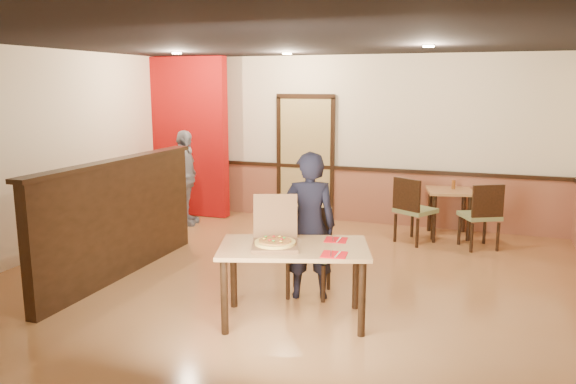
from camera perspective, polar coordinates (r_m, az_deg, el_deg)
name	(u,v)px	position (r m, az deg, el deg)	size (l,w,h in m)	color
floor	(280,289)	(6.57, -0.84, -9.80)	(7.00, 7.00, 0.00)	#A87041
ceiling	(279,38)	(6.16, -0.92, 15.35)	(7.00, 7.00, 0.00)	black
wall_back	(352,140)	(9.55, 6.47, 5.29)	(7.00, 7.00, 0.00)	beige
wall_left	(29,156)	(8.11, -24.78, 3.38)	(7.00, 7.00, 0.00)	beige
wainscot_back	(350,195)	(9.66, 6.31, -0.34)	(7.00, 0.04, 0.90)	#95563B
chair_rail_back	(350,168)	(9.56, 6.35, 2.40)	(7.00, 0.06, 0.06)	black
back_door	(306,159)	(9.76, 1.79, 3.41)	(0.90, 0.06, 2.10)	tan
booth_partition	(119,217)	(7.11, -16.75, -2.45)	(0.20, 3.10, 1.44)	black
red_accent_panel	(185,137)	(10.15, -10.43, 5.51)	(1.60, 0.20, 2.78)	#9E0C0B
spot_a	(177,53)	(8.78, -11.24, 13.69)	(0.14, 0.14, 0.02)	#FFECB2
spot_b	(287,53)	(8.78, -0.10, 13.90)	(0.14, 0.14, 0.02)	#FFECB2
spot_c	(428,46)	(7.31, 14.08, 14.18)	(0.14, 0.14, 0.02)	#FFECB2
main_table	(294,257)	(5.52, 0.59, -6.59)	(1.62, 1.22, 0.77)	#AE7C49
diner_chair	(310,248)	(6.31, 2.25, -5.66)	(0.53, 0.53, 0.96)	olive
side_chair_left	(412,208)	(8.44, 12.53, -1.55)	(0.67, 0.67, 0.99)	olive
side_chair_right	(482,213)	(8.39, 19.11, -2.07)	(0.64, 0.64, 0.96)	olive
side_table	(450,201)	(9.00, 16.10, -0.87)	(0.80, 0.80, 0.73)	#AE7C49
diner	(309,226)	(6.09, 2.15, -3.45)	(0.59, 0.39, 1.62)	black
passerby	(185,178)	(9.47, -10.44, 1.42)	(0.93, 0.39, 1.58)	gray
pizza_box	(275,240)	(5.48, -1.32, -4.88)	(0.59, 0.64, 0.47)	brown
pizza	(275,243)	(5.44, -1.32, -5.16)	(0.40, 0.40, 0.03)	#DCB450
napkin_near	(334,255)	(5.22, 4.71, -6.35)	(0.25, 0.25, 0.01)	red
napkin_far	(336,240)	(5.71, 4.88, -4.86)	(0.25, 0.25, 0.01)	red
condiment	(453,185)	(9.02, 16.46, 0.71)	(0.06, 0.06, 0.14)	brown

